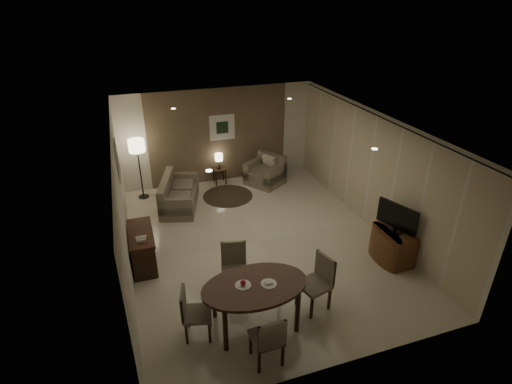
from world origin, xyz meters
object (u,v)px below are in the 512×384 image
object	(u,v)px
chair_right	(314,284)
sofa	(179,193)
floor_lamp	(140,169)
chair_near	(267,337)
armchair	(265,170)
tv_cabinet	(393,245)
side_table	(220,176)
chair_far	(234,271)
chair_left	(198,313)
dining_table	(255,305)
console_desk	(143,248)

from	to	relation	value
chair_right	sofa	xyz separation A→B (m)	(-1.63, 4.47, -0.11)
floor_lamp	chair_near	bearing A→B (deg)	-77.68
chair_near	armchair	distance (m)	6.20
armchair	floor_lamp	size ratio (longest dim) A/B	0.57
tv_cabinet	armchair	distance (m)	4.47
chair_near	side_table	distance (m)	6.37
chair_near	chair_far	size ratio (longest dim) A/B	0.94
chair_left	side_table	xyz separation A→B (m)	(1.72, 5.49, -0.22)
tv_cabinet	armchair	xyz separation A→B (m)	(-1.25, 4.29, 0.06)
chair_near	armchair	xyz separation A→B (m)	(2.08, 5.84, -0.05)
chair_left	sofa	distance (m)	4.47
chair_right	dining_table	bearing A→B (deg)	-102.03
tv_cabinet	chair_far	xyz separation A→B (m)	(-3.37, 0.04, 0.14)
dining_table	side_table	world-z (taller)	dining_table
side_table	console_desk	bearing A→B (deg)	-126.53
armchair	side_table	distance (m)	1.33
sofa	side_table	xyz separation A→B (m)	(1.32, 1.03, -0.16)
console_desk	chair_near	world-z (taller)	chair_near
chair_left	sofa	world-z (taller)	chair_left
console_desk	floor_lamp	distance (m)	3.08
chair_left	armchair	world-z (taller)	chair_left
dining_table	floor_lamp	size ratio (longest dim) A/B	1.06
chair_right	sofa	size ratio (longest dim) A/B	0.61
sofa	side_table	bearing A→B (deg)	-35.78
console_desk	dining_table	size ratio (longest dim) A/B	0.69
console_desk	chair_near	bearing A→B (deg)	-63.05
tv_cabinet	floor_lamp	world-z (taller)	floor_lamp
sofa	floor_lamp	bearing A→B (deg)	62.64
chair_far	dining_table	bearing A→B (deg)	-70.22
floor_lamp	tv_cabinet	bearing A→B (deg)	-44.20
tv_cabinet	chair_left	size ratio (longest dim) A/B	1.00
chair_right	side_table	xyz separation A→B (m)	(-0.31, 5.50, -0.27)
dining_table	side_table	distance (m)	5.61
chair_far	chair_left	distance (m)	1.14
chair_near	floor_lamp	bearing A→B (deg)	-79.23
chair_right	side_table	size ratio (longest dim) A/B	2.20
chair_left	sofa	bearing A→B (deg)	8.79
side_table	sofa	bearing A→B (deg)	-141.91
chair_left	armchair	bearing A→B (deg)	-16.44
sofa	chair_right	bearing A→B (deg)	-143.84
chair_far	armchair	bearing A→B (deg)	76.08
floor_lamp	side_table	bearing A→B (deg)	5.54
console_desk	armchair	bearing A→B (deg)	37.48
console_desk	tv_cabinet	xyz separation A→B (m)	(4.89, -1.50, -0.03)
tv_cabinet	floor_lamp	xyz separation A→B (m)	(-4.67, 4.54, 0.47)
dining_table	chair_right	xyz separation A→B (m)	(1.09, 0.05, 0.09)
chair_near	chair_right	bearing A→B (deg)	-146.89
console_desk	sofa	xyz separation A→B (m)	(1.09, 2.22, 0.02)
tv_cabinet	sofa	size ratio (longest dim) A/B	0.54
side_table	floor_lamp	world-z (taller)	floor_lamp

